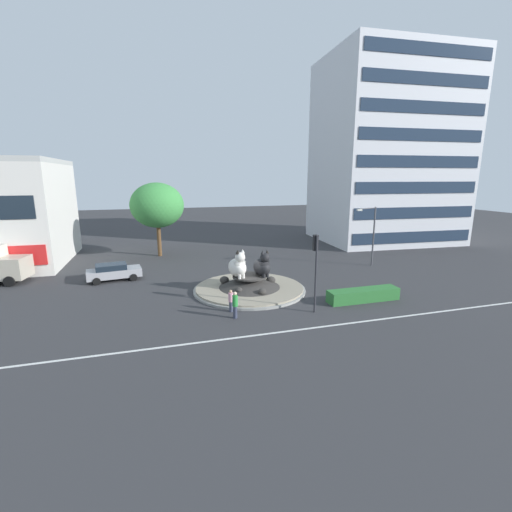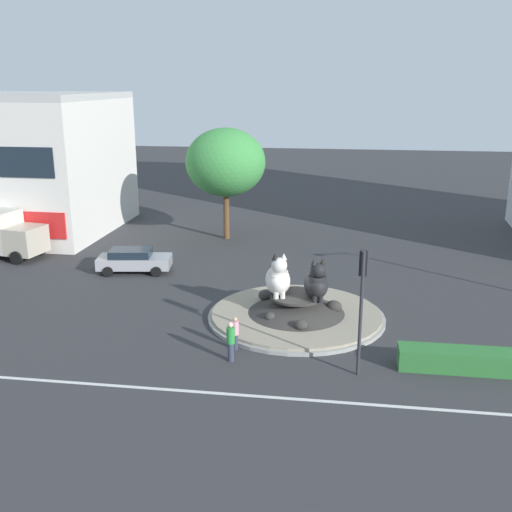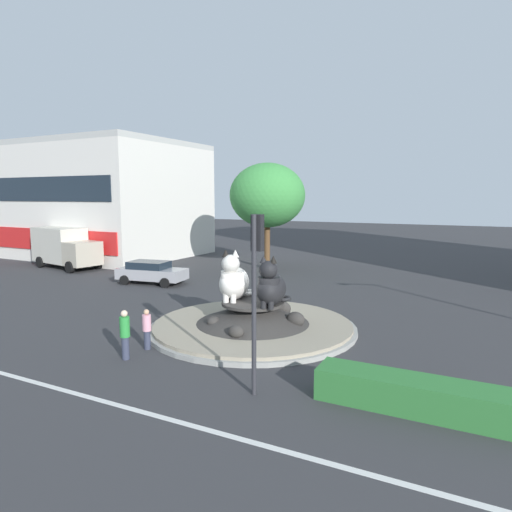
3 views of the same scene
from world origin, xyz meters
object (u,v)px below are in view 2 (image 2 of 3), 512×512
object	(u,v)px
cat_statue_black	(317,283)
pedestrian_pink_shirt	(235,332)
broadleaf_tree_behind_island	(226,162)
sedan_on_far_lane	(134,260)
pedestrian_green_shirt	(231,341)
cat_statue_white	(278,279)
traffic_light_mast	(362,290)

from	to	relation	value
cat_statue_black	pedestrian_pink_shirt	size ratio (longest dim) A/B	1.48
broadleaf_tree_behind_island	sedan_on_far_lane	size ratio (longest dim) A/B	1.76
pedestrian_green_shirt	cat_statue_white	bearing A→B (deg)	-93.23
traffic_light_mast	broadleaf_tree_behind_island	size ratio (longest dim) A/B	0.63
traffic_light_mast	cat_statue_black	bearing A→B (deg)	20.74
cat_statue_white	pedestrian_green_shirt	bearing A→B (deg)	-28.47
cat_statue_white	broadleaf_tree_behind_island	world-z (taller)	broadleaf_tree_behind_island
broadleaf_tree_behind_island	pedestrian_green_shirt	bearing A→B (deg)	-78.48
pedestrian_pink_shirt	sedan_on_far_lane	bearing A→B (deg)	164.11
broadleaf_tree_behind_island	pedestrian_green_shirt	world-z (taller)	broadleaf_tree_behind_island
cat_statue_black	traffic_light_mast	world-z (taller)	traffic_light_mast
cat_statue_white	cat_statue_black	bearing A→B (deg)	68.81
traffic_light_mast	sedan_on_far_lane	distance (m)	18.42
cat_statue_black	traffic_light_mast	size ratio (longest dim) A/B	0.44
traffic_light_mast	pedestrian_pink_shirt	size ratio (longest dim) A/B	3.40
cat_statue_white	pedestrian_green_shirt	xyz separation A→B (m)	(-1.46, -5.27, -1.13)
cat_statue_white	pedestrian_pink_shirt	distance (m)	4.52
pedestrian_pink_shirt	pedestrian_green_shirt	xyz separation A→B (m)	(0.02, -1.19, 0.14)
sedan_on_far_lane	cat_statue_white	bearing A→B (deg)	-40.63
sedan_on_far_lane	pedestrian_pink_shirt	bearing A→B (deg)	-59.30
broadleaf_tree_behind_island	pedestrian_pink_shirt	distance (m)	20.48
cat_statue_white	sedan_on_far_lane	bearing A→B (deg)	-135.16
traffic_light_mast	pedestrian_green_shirt	bearing A→B (deg)	86.25
broadleaf_tree_behind_island	cat_statue_black	bearing A→B (deg)	-64.03
broadleaf_tree_behind_island	pedestrian_pink_shirt	size ratio (longest dim) A/B	5.38
sedan_on_far_lane	broadleaf_tree_behind_island	bearing A→B (deg)	56.88
pedestrian_green_shirt	sedan_on_far_lane	xyz separation A→B (m)	(-8.39, 11.48, -0.16)
pedestrian_pink_shirt	sedan_on_far_lane	xyz separation A→B (m)	(-8.37, 10.28, -0.03)
sedan_on_far_lane	cat_statue_black	bearing A→B (deg)	-37.24
cat_statue_white	cat_statue_black	world-z (taller)	cat_statue_white
cat_statue_black	pedestrian_pink_shirt	bearing A→B (deg)	-52.86
pedestrian_green_shirt	broadleaf_tree_behind_island	bearing A→B (deg)	-66.21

